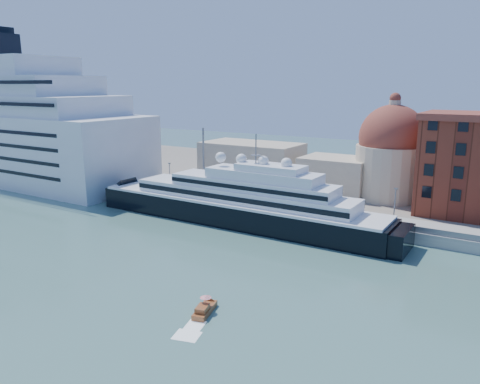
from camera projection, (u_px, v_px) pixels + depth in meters
The scene contains 9 objects.
ground at pixel (187, 256), 87.63m from camera, with size 400.00×400.00×0.00m, color #3B6660.
quay at pixel (272, 209), 115.53m from camera, with size 180.00×10.00×2.50m, color gray.
land at pixel (332, 182), 149.57m from camera, with size 260.00×72.00×2.00m, color slate.
quay_fence at pixel (264, 206), 111.38m from camera, with size 180.00×0.10×1.20m, color slate.
superyacht at pixel (226, 204), 108.98m from camera, with size 81.92×11.36×24.48m.
service_barge at pixel (139, 203), 123.72m from camera, with size 10.83×6.05×2.31m.
water_taxi at pixel (204, 309), 65.50m from camera, with size 3.19×5.80×2.62m.
church at pixel (333, 160), 129.75m from camera, with size 66.00×18.00×25.50m.
lamp_posts at pixel (225, 171), 118.66m from camera, with size 120.80×2.40×18.00m.
Camera 1 is at (51.91, -65.14, 31.35)m, focal length 35.00 mm.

